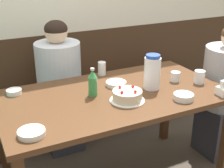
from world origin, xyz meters
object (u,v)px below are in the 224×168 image
object	(u,v)px
water_pitcher	(152,72)
bowl_side_dish	(14,92)
bowl_rice_small	(183,97)
bowl_sauce_shallow	(116,84)
soju_bottle	(93,83)
person_teal_shirt	(60,88)
birthday_cake	(127,96)
bench_seat	(75,112)
bowl_soup_white	(31,133)
glass_tumbler_short	(175,77)
glass_water_tall	(102,68)
glass_shot_small	(199,77)

from	to	relation	value
water_pitcher	bowl_side_dish	distance (m)	0.95
bowl_rice_small	bowl_sauce_shallow	size ratio (longest dim) A/B	0.88
soju_bottle	bowl_side_dish	distance (m)	0.54
person_teal_shirt	birthday_cake	bearing A→B (deg)	13.85
bench_seat	soju_bottle	size ratio (longest dim) A/B	13.58
bowl_soup_white	bowl_side_dish	world-z (taller)	bowl_side_dish
birthday_cake	bowl_side_dish	world-z (taller)	birthday_cake
bench_seat	bowl_soup_white	distance (m)	1.38
soju_bottle	glass_tumbler_short	world-z (taller)	soju_bottle
birthday_cake	person_teal_shirt	size ratio (longest dim) A/B	0.20
birthday_cake	glass_water_tall	size ratio (longest dim) A/B	2.16
water_pitcher	soju_bottle	xyz separation A→B (m)	(-0.42, 0.07, -0.03)
bowl_sauce_shallow	glass_tumbler_short	xyz separation A→B (m)	(0.43, -0.12, 0.02)
bench_seat	bowl_sauce_shallow	size ratio (longest dim) A/B	17.82
water_pitcher	glass_shot_small	bearing A→B (deg)	-10.89
glass_tumbler_short	birthday_cake	bearing A→B (deg)	-163.91
glass_shot_small	bowl_sauce_shallow	bearing A→B (deg)	158.68
bench_seat	person_teal_shirt	size ratio (longest dim) A/B	2.26
birthday_cake	soju_bottle	size ratio (longest dim) A/B	1.18
glass_tumbler_short	water_pitcher	bearing A→B (deg)	-171.35
bowl_soup_white	glass_shot_small	xyz separation A→B (m)	(1.27, 0.18, 0.03)
bowl_sauce_shallow	glass_water_tall	world-z (taller)	glass_water_tall
glass_water_tall	bowl_side_dish	bearing A→B (deg)	-174.12
water_pitcher	bowl_side_dish	xyz separation A→B (m)	(-0.88, 0.33, -0.10)
birthday_cake	water_pitcher	distance (m)	0.29
birthday_cake	bowl_sauce_shallow	bearing A→B (deg)	78.71
soju_bottle	bowl_rice_small	size ratio (longest dim) A/B	1.48
glass_water_tall	person_teal_shirt	distance (m)	0.47
glass_tumbler_short	person_teal_shirt	world-z (taller)	person_teal_shirt
water_pitcher	glass_shot_small	xyz separation A→B (m)	(0.37, -0.07, -0.07)
water_pitcher	soju_bottle	distance (m)	0.42
bowl_soup_white	glass_water_tall	distance (m)	0.95
bowl_side_dish	bowl_sauce_shallow	bearing A→B (deg)	-14.41
birthday_cake	glass_water_tall	world-z (taller)	glass_water_tall
bowl_side_dish	person_teal_shirt	distance (m)	0.61
bench_seat	person_teal_shirt	distance (m)	0.41
birthday_cake	glass_shot_small	bearing A→B (deg)	3.12
bench_seat	glass_water_tall	size ratio (longest dim) A/B	24.94
bench_seat	bowl_rice_small	bearing A→B (deg)	-72.08
soju_bottle	person_teal_shirt	bearing A→B (deg)	93.42
bowl_rice_small	birthday_cake	bearing A→B (deg)	156.40
soju_bottle	glass_water_tall	size ratio (longest dim) A/B	1.84
birthday_cake	bowl_side_dish	bearing A→B (deg)	145.66
birthday_cake	person_teal_shirt	bearing A→B (deg)	103.85
water_pitcher	bench_seat	bearing A→B (deg)	107.91
birthday_cake	soju_bottle	xyz separation A→B (m)	(-0.16, 0.18, 0.06)
bowl_side_dish	glass_shot_small	world-z (taller)	glass_shot_small
water_pitcher	glass_tumbler_short	distance (m)	0.25
bowl_sauce_shallow	person_teal_shirt	bearing A→B (deg)	114.24
water_pitcher	bowl_soup_white	size ratio (longest dim) A/B	1.71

